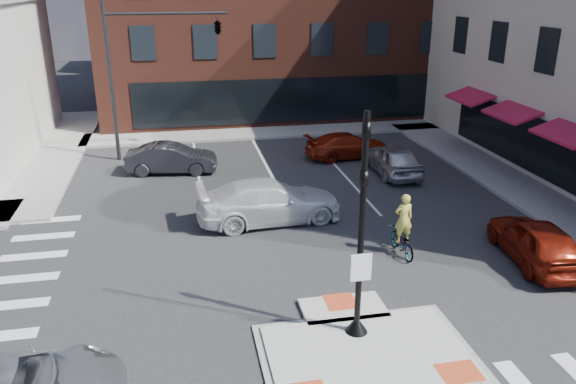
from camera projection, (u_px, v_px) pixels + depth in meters
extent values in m
plane|color=#28282B|center=(361.00, 344.00, 14.67)|extent=(120.00, 120.00, 0.00)
cube|color=gray|center=(367.00, 354.00, 14.20)|extent=(5.40, 3.60, 0.06)
cube|color=#A8A8A3|center=(367.00, 353.00, 14.19)|extent=(5.00, 3.20, 0.12)
cube|color=#A8A8A3|center=(343.00, 309.00, 16.11)|extent=(2.40, 1.40, 0.12)
cube|color=#C64523|center=(459.00, 372.00, 13.41)|extent=(1.00, 0.80, 0.01)
cube|color=#C64523|center=(341.00, 302.00, 16.37)|extent=(0.90, 0.90, 0.01)
cube|color=gray|center=(57.00, 151.00, 30.98)|extent=(3.00, 20.00, 0.15)
cube|color=gray|center=(517.00, 186.00, 25.80)|extent=(3.00, 24.00, 0.15)
cube|color=gray|center=(297.00, 130.00, 35.38)|extent=(26.00, 3.00, 0.15)
cube|color=#58261B|center=(269.00, 1.00, 41.95)|extent=(24.00, 18.00, 15.00)
cube|color=black|center=(293.00, 100.00, 35.69)|extent=(20.00, 0.12, 2.80)
cube|color=black|center=(546.00, 150.00, 25.45)|extent=(0.12, 16.00, 2.60)
cube|color=#C51A43|center=(537.00, 122.00, 24.84)|extent=(1.46, 3.00, 0.58)
cube|color=#C51A43|center=(470.00, 96.00, 30.35)|extent=(1.46, 3.00, 0.58)
cube|color=slate|center=(174.00, 20.00, 59.90)|extent=(10.00, 12.00, 10.00)
cube|color=brown|center=(289.00, 8.00, 63.77)|extent=(12.00, 12.00, 12.00)
cone|color=black|center=(357.00, 324.00, 14.91)|extent=(0.60, 0.60, 0.45)
cylinder|color=black|center=(362.00, 226.00, 13.91)|extent=(0.16, 0.16, 5.80)
cube|color=white|center=(361.00, 268.00, 14.19)|extent=(0.55, 0.04, 0.75)
imported|color=black|center=(366.00, 144.00, 13.17)|extent=(0.18, 0.22, 1.10)
imported|color=black|center=(363.00, 192.00, 13.59)|extent=(0.18, 0.22, 1.10)
cylinder|color=black|center=(111.00, 84.00, 28.41)|extent=(0.20, 0.20, 8.00)
cylinder|color=black|center=(166.00, 13.00, 27.76)|extent=(6.00, 0.14, 0.14)
imported|color=black|center=(218.00, 25.00, 28.43)|extent=(0.48, 2.24, 0.90)
imported|color=maroon|center=(536.00, 241.00, 18.74)|extent=(2.30, 4.63, 1.52)
imported|color=silver|center=(270.00, 201.00, 21.93)|extent=(5.84, 2.72, 1.65)
imported|color=#26262B|center=(171.00, 158.00, 27.58)|extent=(4.56, 2.10, 1.45)
imported|color=silver|center=(392.00, 159.00, 27.41)|extent=(1.81, 4.42, 1.50)
imported|color=maroon|center=(348.00, 145.00, 29.98)|extent=(4.73, 2.34, 1.32)
imported|color=#3F3F44|center=(402.00, 242.00, 19.35)|extent=(0.69, 1.78, 0.92)
imported|color=#E9E452|center=(404.00, 219.00, 19.04)|extent=(0.66, 0.45, 1.77)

